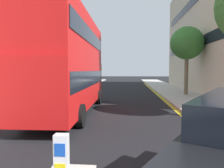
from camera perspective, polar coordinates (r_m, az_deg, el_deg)
The scene contains 8 objects.
sidewalk_right at distance 17.04m, azimuth 22.03°, elevation -4.85°, with size 4.00×80.00×0.14m, color #ADA89E.
sidewalk_left at distance 18.05m, azimuth -21.48°, elevation -4.37°, with size 4.00×80.00×0.14m, color #ADA89E.
kerb_line_outer at distance 14.61m, azimuth 16.49°, elevation -6.38°, with size 0.10×56.00×0.01m, color yellow.
kerb_line_inner at distance 14.57m, azimuth 15.87°, elevation -6.39°, with size 0.10×56.00×0.01m, color yellow.
keep_left_bollard at distance 4.83m, azimuth -13.07°, elevation -19.58°, with size 0.36×0.28×1.11m.
double_decker_bus_away at distance 13.02m, azimuth -10.77°, elevation 5.88°, with size 2.96×10.85×5.64m.
pedestrian_far at distance 26.49m, azimuth 18.74°, elevation 0.15°, with size 0.34×0.22×1.62m.
street_tree_near at distance 22.48m, azimuth 19.03°, elevation 9.97°, with size 3.16×3.16×6.56m.
Camera 1 is at (1.36, -0.07, 2.50)m, focal length 34.92 mm.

